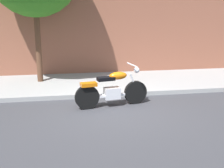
{
  "coord_description": "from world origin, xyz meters",
  "views": [
    {
      "loc": [
        -1.31,
        -7.39,
        2.69
      ],
      "look_at": [
        -0.0,
        0.41,
        0.65
      ],
      "focal_mm": 46.86,
      "sensor_mm": 36.0,
      "label": 1
    }
  ],
  "objects": [
    {
      "name": "ground_plane",
      "position": [
        0.0,
        0.0,
        0.0
      ],
      "size": [
        60.0,
        60.0,
        0.0
      ],
      "primitive_type": "plane",
      "color": "#38383D"
    },
    {
      "name": "sidewalk",
      "position": [
        0.0,
        2.8,
        0.07
      ],
      "size": [
        25.16,
        3.12,
        0.14
      ],
      "primitive_type": "cube",
      "color": "#979797",
      "rests_on": "ground"
    },
    {
      "name": "motorcycle",
      "position": [
        -0.0,
        0.42,
        0.49
      ],
      "size": [
        2.12,
        0.72,
        1.18
      ],
      "color": "black",
      "rests_on": "ground"
    }
  ]
}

